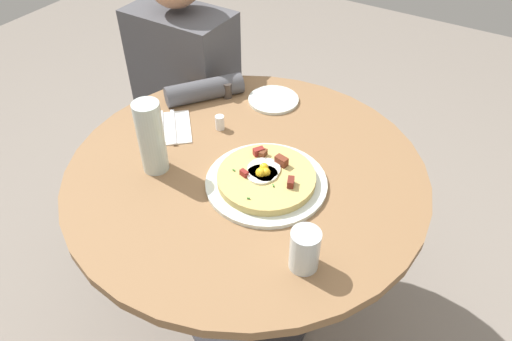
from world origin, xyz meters
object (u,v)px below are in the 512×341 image
(knife, at_px, (173,126))
(person_seated, at_px, (189,112))
(dining_table, at_px, (247,212))
(bread_plate, at_px, (273,100))
(fork, at_px, (162,128))
(pepper_shaker, at_px, (228,90))
(water_glass, at_px, (305,250))
(water_bottle, at_px, (151,137))
(pizza_plate, at_px, (266,183))
(salt_shaker, at_px, (220,122))
(breakfast_pizza, at_px, (266,177))

(knife, bearing_deg, person_seated, 172.63)
(dining_table, distance_m, bread_plate, 0.39)
(dining_table, bearing_deg, fork, -2.85)
(knife, distance_m, pepper_shaker, 0.24)
(bread_plate, distance_m, fork, 0.38)
(knife, relative_size, water_glass, 1.68)
(water_glass, height_order, water_bottle, water_bottle)
(dining_table, height_order, pizza_plate, pizza_plate)
(water_bottle, height_order, pepper_shaker, water_bottle)
(pepper_shaker, bearing_deg, knife, 79.11)
(fork, height_order, knife, same)
(pizza_plate, xyz_separation_m, knife, (0.37, -0.07, 0.00))
(water_bottle, bearing_deg, salt_shaker, -100.57)
(water_glass, xyz_separation_m, salt_shaker, (0.46, -0.33, -0.03))
(pizza_plate, bearing_deg, water_glass, 138.34)
(pizza_plate, bearing_deg, person_seated, -34.37)
(breakfast_pizza, bearing_deg, water_glass, 138.31)
(breakfast_pizza, relative_size, bread_plate, 1.57)
(pepper_shaker, bearing_deg, pizza_plate, 137.74)
(pizza_plate, distance_m, water_glass, 0.28)
(knife, bearing_deg, breakfast_pizza, 38.40)
(pizza_plate, distance_m, pepper_shaker, 0.45)
(dining_table, height_order, knife, knife)
(breakfast_pizza, bearing_deg, water_bottle, 19.61)
(water_glass, xyz_separation_m, pepper_shaker, (0.54, -0.49, -0.03))
(water_bottle, bearing_deg, pepper_shaker, -85.26)
(pepper_shaker, bearing_deg, fork, 74.39)
(bread_plate, bearing_deg, water_glass, 126.01)
(dining_table, xyz_separation_m, knife, (0.29, -0.04, 0.18))
(dining_table, distance_m, salt_shaker, 0.28)
(fork, bearing_deg, pepper_shaker, 122.75)
(dining_table, xyz_separation_m, salt_shaker, (0.17, -0.11, 0.20))
(salt_shaker, bearing_deg, bread_plate, -105.94)
(dining_table, distance_m, person_seated, 0.67)
(water_glass, relative_size, salt_shaker, 2.36)
(bread_plate, bearing_deg, fork, 56.08)
(pepper_shaker, bearing_deg, breakfast_pizza, 137.76)
(dining_table, bearing_deg, water_glass, 143.78)
(person_seated, distance_m, knife, 0.49)
(bread_plate, xyz_separation_m, knife, (0.19, 0.29, 0.00))
(pizza_plate, distance_m, salt_shaker, 0.29)
(fork, height_order, salt_shaker, salt_shaker)
(breakfast_pizza, distance_m, pepper_shaker, 0.44)
(knife, bearing_deg, bread_plate, 105.92)
(bread_plate, height_order, salt_shaker, salt_shaker)
(breakfast_pizza, distance_m, fork, 0.40)
(person_seated, bearing_deg, fork, 119.55)
(bread_plate, xyz_separation_m, water_glass, (-0.40, 0.55, 0.05))
(dining_table, relative_size, knife, 5.61)
(pizza_plate, distance_m, breakfast_pizza, 0.02)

